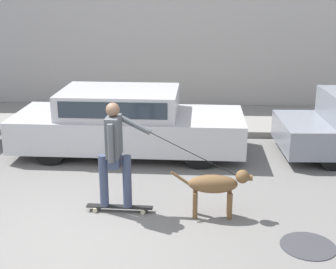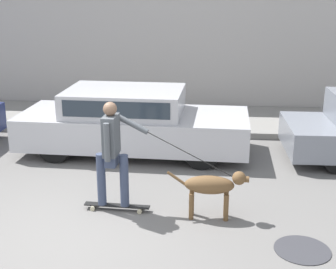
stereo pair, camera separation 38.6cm
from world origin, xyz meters
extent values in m
plane|color=slate|center=(0.00, 0.00, 0.00)|extent=(36.00, 36.00, 0.00)
cube|color=#B2ADA8|center=(0.00, 7.19, 2.08)|extent=(32.00, 0.30, 4.17)
cube|color=gray|center=(0.00, 5.77, 0.07)|extent=(30.00, 2.50, 0.14)
cylinder|color=black|center=(1.72, 4.18, 0.32)|extent=(0.64, 0.22, 0.63)
cylinder|color=black|center=(1.68, 2.67, 0.32)|extent=(0.64, 0.22, 0.63)
cylinder|color=black|center=(-1.11, 4.25, 0.32)|extent=(0.64, 0.22, 0.63)
cylinder|color=black|center=(-1.15, 2.75, 0.32)|extent=(0.64, 0.22, 0.63)
cube|color=#BCBCC1|center=(0.29, 3.46, 0.51)|extent=(4.61, 1.87, 0.63)
cube|color=#BCBCC1|center=(0.11, 3.47, 1.07)|extent=(2.34, 1.63, 0.49)
cube|color=#28333D|center=(0.08, 2.68, 1.09)|extent=(2.03, 0.07, 0.31)
cylinder|color=black|center=(4.13, 4.16, 0.30)|extent=(0.61, 0.22, 0.61)
cylinder|color=brown|center=(2.09, 0.81, 0.20)|extent=(0.07, 0.07, 0.40)
cylinder|color=brown|center=(2.09, 0.66, 0.20)|extent=(0.07, 0.07, 0.40)
cylinder|color=brown|center=(1.59, 0.81, 0.20)|extent=(0.07, 0.07, 0.40)
cylinder|color=brown|center=(1.59, 0.66, 0.20)|extent=(0.07, 0.07, 0.40)
ellipsoid|color=brown|center=(1.84, 0.73, 0.52)|extent=(0.72, 0.27, 0.27)
sphere|color=brown|center=(2.26, 0.73, 0.64)|extent=(0.20, 0.20, 0.20)
cylinder|color=brown|center=(2.35, 0.73, 0.63)|extent=(0.11, 0.09, 0.09)
cylinder|color=brown|center=(1.37, 0.73, 0.60)|extent=(0.29, 0.04, 0.22)
cylinder|color=beige|center=(0.82, 0.89, 0.04)|extent=(0.07, 0.03, 0.07)
cylinder|color=beige|center=(0.81, 0.74, 0.04)|extent=(0.07, 0.03, 0.07)
cylinder|color=beige|center=(0.09, 0.92, 0.04)|extent=(0.07, 0.03, 0.07)
cylinder|color=beige|center=(0.09, 0.77, 0.04)|extent=(0.07, 0.03, 0.07)
cube|color=black|center=(0.45, 0.83, 0.08)|extent=(1.01, 0.16, 0.02)
cylinder|color=#38425B|center=(0.58, 0.83, 0.49)|extent=(0.13, 0.13, 0.81)
cylinder|color=#38425B|center=(0.23, 0.84, 0.49)|extent=(0.13, 0.13, 0.81)
cube|color=#38425B|center=(0.40, 0.83, 0.82)|extent=(0.17, 0.30, 0.16)
cube|color=#4C5156|center=(0.40, 0.83, 1.19)|extent=(0.20, 0.38, 0.59)
sphere|color=brown|center=(0.40, 0.83, 1.59)|extent=(0.20, 0.20, 0.20)
cylinder|color=#4C5156|center=(0.39, 0.61, 1.16)|extent=(0.08, 0.08, 0.56)
cylinder|color=#4C5156|center=(0.67, 1.02, 1.33)|extent=(0.55, 0.18, 0.30)
cylinder|color=black|center=(1.59, 0.85, 0.91)|extent=(1.35, 0.25, 0.61)
cylinder|color=#38383D|center=(3.06, -0.06, 0.01)|extent=(0.72, 0.72, 0.01)
camera|label=1|loc=(1.46, -5.53, 3.24)|focal=50.00mm
camera|label=2|loc=(1.84, -5.50, 3.24)|focal=50.00mm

